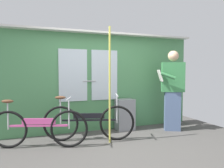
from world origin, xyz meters
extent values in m
cube|color=#474442|center=(0.00, 0.00, -0.02)|extent=(5.61, 3.94, 0.04)
cube|color=#4C8C56|center=(0.00, 1.17, 1.06)|extent=(4.61, 0.08, 2.12)
cube|color=silver|center=(-0.55, 1.12, 1.23)|extent=(0.60, 0.02, 1.10)
cube|color=silver|center=(0.15, 1.12, 1.23)|extent=(0.60, 0.02, 1.10)
cylinder|color=#B2B2B7|center=(-0.20, 1.10, 1.10)|extent=(0.28, 0.02, 0.02)
cube|color=silver|center=(0.00, 1.07, 2.14)|extent=(4.61, 0.28, 0.04)
torus|color=black|center=(0.13, 0.34, 0.33)|extent=(0.65, 0.25, 0.67)
torus|color=black|center=(-0.88, 0.66, 0.33)|extent=(0.65, 0.25, 0.67)
cube|color=black|center=(-0.37, 0.50, 0.39)|extent=(0.97, 0.34, 0.03)
cube|color=black|center=(-0.37, 0.50, 0.47)|extent=(0.56, 0.20, 0.10)
cylinder|color=#B7B7BC|center=(-0.88, 0.66, 0.58)|extent=(0.02, 0.02, 0.49)
ellipsoid|color=brown|center=(-0.88, 0.66, 0.82)|extent=(0.22, 0.15, 0.06)
cylinder|color=#B7B7BC|center=(0.13, 0.34, 0.60)|extent=(0.02, 0.02, 0.53)
cylinder|color=#B7B7BC|center=(0.13, 0.34, 0.86)|extent=(0.16, 0.43, 0.02)
torus|color=black|center=(-0.78, 0.27, 0.32)|extent=(0.63, 0.25, 0.65)
torus|color=black|center=(-1.76, 0.59, 0.32)|extent=(0.63, 0.25, 0.65)
cube|color=#D14C93|center=(-1.27, 0.43, 0.38)|extent=(0.94, 0.34, 0.03)
cube|color=#D14C93|center=(-1.27, 0.43, 0.46)|extent=(0.54, 0.21, 0.10)
cylinder|color=#B7B7BC|center=(-1.76, 0.59, 0.57)|extent=(0.02, 0.02, 0.48)
ellipsoid|color=brown|center=(-1.76, 0.59, 0.81)|extent=(0.22, 0.15, 0.06)
cylinder|color=#B7B7BC|center=(-0.78, 0.27, 0.59)|extent=(0.02, 0.02, 0.52)
cylinder|color=#B7B7BC|center=(-0.78, 0.27, 0.85)|extent=(0.16, 0.42, 0.02)
cube|color=slate|center=(1.54, 0.54, 0.43)|extent=(0.38, 0.31, 0.86)
cube|color=#387F47|center=(1.54, 0.54, 1.19)|extent=(0.52, 0.40, 0.65)
sphere|color=tan|center=(1.54, 0.54, 1.65)|extent=(0.23, 0.23, 0.23)
cube|color=silver|center=(1.29, 0.66, 1.22)|extent=(0.25, 0.35, 0.26)
cylinder|color=#387F47|center=(1.32, 0.40, 1.22)|extent=(0.30, 0.20, 0.17)
cylinder|color=#387F47|center=(1.51, 0.79, 1.22)|extent=(0.30, 0.20, 0.17)
cube|color=gray|center=(0.57, 0.95, 0.35)|extent=(0.40, 0.28, 0.69)
cylinder|color=#C6C14C|center=(-0.04, 0.26, 1.06)|extent=(0.04, 0.04, 2.12)
camera|label=1|loc=(-1.37, -3.36, 1.31)|focal=34.14mm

